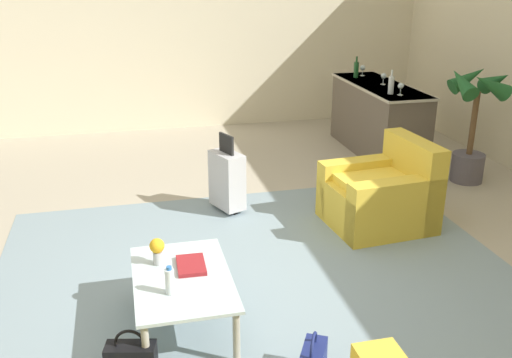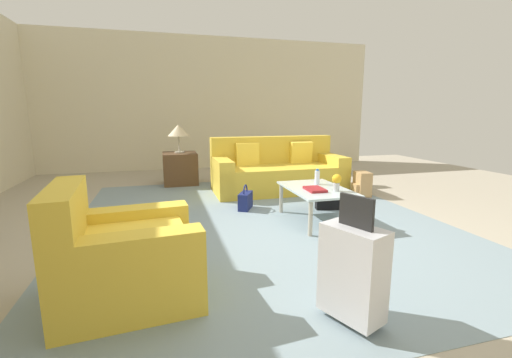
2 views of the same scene
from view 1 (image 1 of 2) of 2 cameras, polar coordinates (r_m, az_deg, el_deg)
The scene contains 16 objects.
ground_plane at distance 4.73m, azimuth -1.59°, elevation -11.06°, with size 12.00×12.00×0.00m, color #A89E89.
wall_left at distance 9.08m, azimuth -8.53°, elevation 14.62°, with size 0.12×8.00×3.10m, color beige.
area_rug at distance 4.29m, azimuth 2.84°, elevation -14.81°, with size 5.20×4.40×0.01m, color gray.
armchair at distance 5.87m, azimuth 12.66°, elevation -1.75°, with size 0.94×1.03×0.87m.
coffee_table at distance 4.14m, azimuth -7.37°, elevation -10.27°, with size 1.05×0.68×0.43m.
water_bottle at distance 3.88m, azimuth -8.62°, elevation -10.06°, with size 0.06×0.06×0.20m.
coffee_table_book at distance 4.21m, azimuth -6.51°, elevation -8.55°, with size 0.30×0.20×0.03m, color maroon.
flower_vase at distance 4.23m, azimuth -9.85°, elevation -6.91°, with size 0.11×0.11×0.21m.
bar_console at distance 8.07m, azimuth 12.08°, elevation 5.98°, with size 1.93×0.68×0.96m.
wine_glass_leftmost at distance 8.55m, azimuth 10.62°, elevation 10.83°, with size 0.08×0.08×0.15m.
wine_glass_left_of_centre at distance 7.96m, azimuth 12.65°, elevation 9.97°, with size 0.08×0.08×0.15m.
wine_glass_right_of_centre at distance 7.35m, azimuth 14.28°, elevation 8.95°, with size 0.08×0.08×0.15m.
wine_bottle_green at distance 8.39m, azimuth 9.98°, elevation 10.75°, with size 0.07×0.07×0.30m.
wine_bottle_clear at distance 7.40m, azimuth 13.36°, elevation 9.17°, with size 0.07×0.07×0.30m.
suitcase_silver at distance 6.02m, azimuth -2.91°, elevation -0.03°, with size 0.45×0.36×0.85m.
potted_palm at distance 7.20m, azimuth 20.97°, elevation 5.70°, with size 0.64×0.64×1.41m.
Camera 1 is at (3.93, -0.81, 2.50)m, focal length 40.00 mm.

